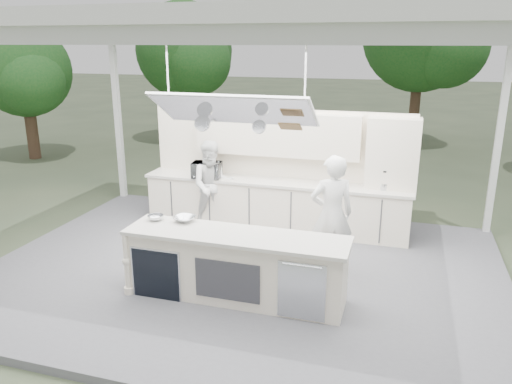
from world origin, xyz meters
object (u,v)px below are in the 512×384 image
(demo_island, at_px, (234,266))
(sous_chef, at_px, (213,185))
(head_chef, at_px, (332,214))
(back_counter, at_px, (274,204))

(demo_island, distance_m, sous_chef, 2.80)
(head_chef, bearing_deg, sous_chef, -50.33)
(back_counter, xyz_separation_m, sous_chef, (-1.11, -0.35, 0.37))
(demo_island, height_order, back_counter, same)
(back_counter, bearing_deg, head_chef, -49.73)
(demo_island, bearing_deg, back_counter, 93.63)
(head_chef, bearing_deg, back_counter, -73.70)
(head_chef, xyz_separation_m, sous_chef, (-2.42, 1.20, -0.07))
(demo_island, relative_size, sous_chef, 1.82)
(back_counter, distance_m, head_chef, 2.08)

